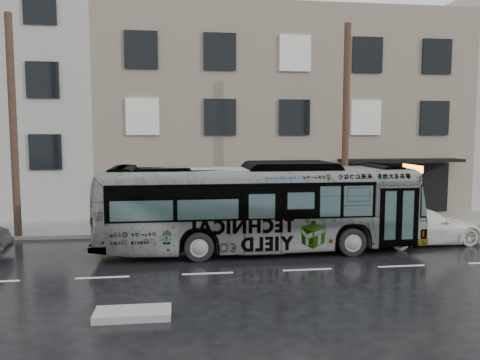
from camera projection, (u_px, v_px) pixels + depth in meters
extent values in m
plane|color=black|center=(204.00, 253.00, 17.08)|extent=(120.00, 120.00, 0.00)
cube|color=gray|center=(198.00, 226.00, 21.91)|extent=(90.00, 3.60, 0.15)
cube|color=gray|center=(271.00, 116.00, 29.72)|extent=(20.00, 12.00, 11.00)
cylinder|color=#472F23|center=(346.00, 127.00, 20.71)|extent=(0.30, 0.30, 9.00)
cylinder|color=#472F23|center=(13.00, 127.00, 18.92)|extent=(0.30, 0.30, 9.00)
cylinder|color=slate|center=(367.00, 201.00, 21.18)|extent=(0.06, 0.06, 2.40)
imported|color=#B2B2B2|center=(259.00, 207.00, 17.35)|extent=(11.92, 2.83, 3.32)
imported|color=silver|center=(421.00, 226.00, 18.61)|extent=(5.07, 2.39, 1.43)
cube|color=#A7A39E|center=(133.00, 314.00, 11.11)|extent=(1.80, 0.81, 0.18)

